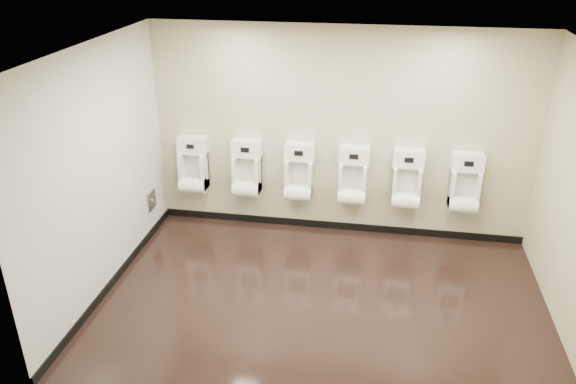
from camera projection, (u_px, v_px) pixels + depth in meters
name	position (u px, v px, depth m)	size (l,w,h in m)	color
ground	(322.00, 302.00, 6.36)	(5.00, 3.50, 0.00)	black
ceiling	(330.00, 53.00, 5.17)	(5.00, 3.50, 0.00)	silver
back_wall	(340.00, 134.00, 7.33)	(5.00, 0.02, 2.80)	#BCB593
front_wall	(300.00, 287.00, 4.21)	(5.00, 0.02, 2.80)	#BCB593
left_wall	(99.00, 174.00, 6.15)	(0.02, 3.50, 2.80)	#BCB593
tile_overlay_left	(99.00, 174.00, 6.15)	(0.01, 3.50, 2.80)	white
skirting_back	(336.00, 225.00, 7.89)	(5.00, 0.02, 0.10)	black
skirting_left	(116.00, 277.00, 6.72)	(0.02, 3.50, 0.10)	black
access_panel	(151.00, 200.00, 7.60)	(0.04, 0.25, 0.25)	#9E9EA3
urinal_0	(193.00, 169.00, 7.76)	(0.41, 0.31, 0.77)	white
urinal_1	(247.00, 172.00, 7.64)	(0.41, 0.31, 0.77)	white
urinal_2	(299.00, 176.00, 7.53)	(0.41, 0.31, 0.77)	white
urinal_3	(353.00, 180.00, 7.42)	(0.41, 0.31, 0.77)	white
urinal_4	(407.00, 183.00, 7.31)	(0.41, 0.31, 0.77)	white
urinal_5	(465.00, 187.00, 7.20)	(0.41, 0.31, 0.77)	white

